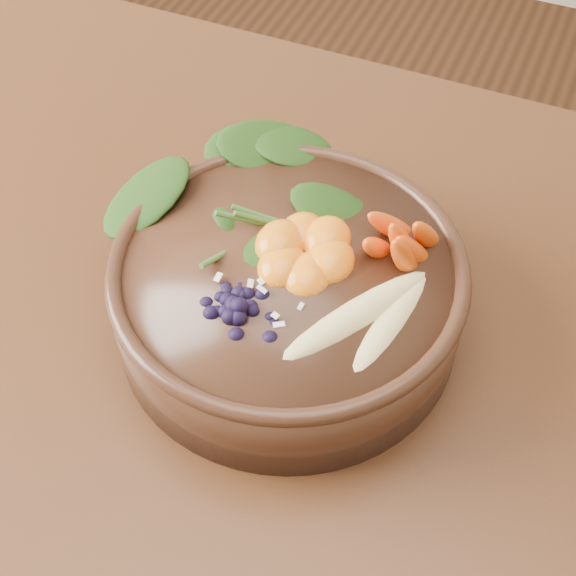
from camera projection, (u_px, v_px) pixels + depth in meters
name	position (u px, v px, depth m)	size (l,w,h in m)	color
dining_table	(296.00, 458.00, 0.70)	(1.60, 0.90, 0.75)	#331C0C
stoneware_bowl	(288.00, 296.00, 0.64)	(0.28, 0.28, 0.08)	#3C2316
kale_heap	(296.00, 181.00, 0.65)	(0.18, 0.16, 0.04)	#234614
carrot_cluster	(404.00, 208.00, 0.60)	(0.06, 0.06, 0.08)	#EE4D11
banana_halves	(375.00, 306.00, 0.57)	(0.10, 0.15, 0.03)	#E0CC84
mandarin_cluster	(305.00, 240.00, 0.61)	(0.08, 0.09, 0.03)	orange
blueberry_pile	(237.00, 294.00, 0.57)	(0.13, 0.10, 0.04)	black
coconut_flakes	(273.00, 277.00, 0.60)	(0.09, 0.07, 0.01)	white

